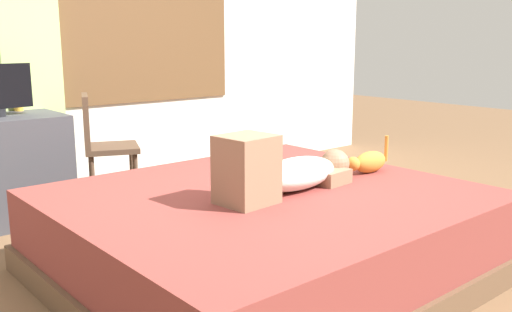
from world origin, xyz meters
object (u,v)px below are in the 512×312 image
Objects in this scene: cat at (368,162)px; cup at (19,105)px; person_lying at (285,171)px; bed at (266,233)px; chair_by_desk at (101,142)px.

cup is at bearing 122.41° from cat.
person_lying is at bearing -72.68° from cup.
person_lying is 2.63× the size of cat.
bed is 24.80× the size of cup.
person_lying reaches higher than bed.
bed is 1.70m from chair_by_desk.
cat reaches higher than bed.
cat is (0.69, -0.01, -0.05)m from person_lying.
person_lying is (0.07, -0.07, 0.34)m from bed.
cat is 0.42× the size of chair_by_desk.
person_lying is at bearing -42.09° from bed.
chair_by_desk is at bearing -39.57° from cup.
bed is at bearing 137.91° from person_lying.
cat is 2.52m from cup.
chair_by_desk reaches higher than bed.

